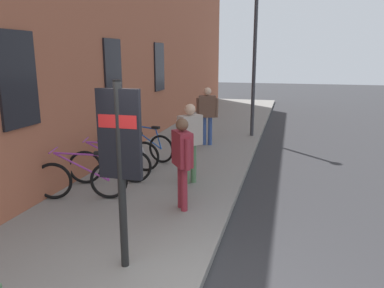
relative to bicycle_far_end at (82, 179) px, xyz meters
name	(u,v)px	position (x,y,z in m)	size (l,w,h in m)	color
ground	(290,169)	(3.35, -3.82, -0.51)	(60.00, 60.00, 0.00)	#2D2D30
sidewalk_pavement	(201,143)	(5.35, -1.07, -0.45)	(24.00, 3.50, 0.12)	gray
station_facade	(149,8)	(6.35, 0.97, 3.81)	(22.00, 0.65, 8.65)	#9E563D
bicycle_far_end	(82,179)	(0.00, 0.00, 0.00)	(0.64, 1.72, 0.97)	black
bicycle_leaning_wall	(110,166)	(0.97, -0.11, 0.00)	(0.67, 1.71, 0.97)	black
bicycle_end_of_row	(124,154)	(1.94, 0.01, 0.00)	(0.48, 1.77, 0.97)	black
bicycle_beside_lamp	(144,146)	(2.84, -0.14, 0.00)	(0.55, 1.74, 0.97)	black
transit_info_sign	(120,147)	(-1.96, -1.77, 1.21)	(0.10, 0.55, 2.40)	black
pedestrian_near_bus	(190,136)	(1.41, -1.75, 0.65)	(0.53, 0.50, 1.71)	#4C724C
pedestrian_crossing_street	(182,155)	(0.02, -1.98, 0.61)	(0.52, 0.47, 1.64)	maroon
pedestrian_by_facade	(207,110)	(4.96, -1.34, 0.68)	(0.33, 0.65, 1.75)	#334C8C
street_lamp	(255,45)	(6.68, -2.52, 2.60)	(0.28, 0.28, 5.03)	#333338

